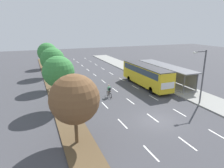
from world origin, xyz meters
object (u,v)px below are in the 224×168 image
at_px(median_tree_nearest, 75,99).
at_px(bus, 146,74).
at_px(median_tree_fourth, 47,52).
at_px(streetlight, 202,73).
at_px(bus_shelter, 166,72).
at_px(median_tree_third, 52,60).
at_px(median_tree_fifth, 46,52).
at_px(median_tree_second, 59,72).
at_px(cyclist, 109,91).

bearing_deg(median_tree_nearest, bus, 41.17).
relative_size(median_tree_fourth, streetlight, 0.96).
distance_m(bus_shelter, median_tree_third, 18.49).
height_order(bus, median_tree_fifth, median_tree_fifth).
bearing_deg(bus, median_tree_nearest, -138.83).
distance_m(bus, median_tree_third, 14.50).
height_order(median_tree_nearest, median_tree_second, median_tree_second).
height_order(bus, median_tree_nearest, median_tree_nearest).
bearing_deg(streetlight, median_tree_nearest, -169.49).
xyz_separation_m(cyclist, streetlight, (9.35, -6.50, 3.10)).
bearing_deg(bus, median_tree_second, -164.84).
height_order(bus_shelter, cyclist, bus_shelter).
distance_m(cyclist, median_tree_third, 10.19).
xyz_separation_m(median_tree_fourth, median_tree_fifth, (0.26, 8.24, -0.94)).
height_order(median_tree_fourth, median_tree_fifth, median_tree_fourth).
bearing_deg(median_tree_fourth, bus_shelter, -34.37).
bearing_deg(median_tree_nearest, cyclist, 55.42).
distance_m(median_tree_nearest, median_tree_third, 16.48).
relative_size(bus, cyclist, 6.20).
bearing_deg(bus_shelter, bus, -173.63).
relative_size(bus_shelter, median_tree_fourth, 2.07).
relative_size(median_tree_fourth, median_tree_fifth, 1.20).
relative_size(bus_shelter, median_tree_third, 2.09).
xyz_separation_m(cyclist, median_tree_nearest, (-6.50, -9.44, 3.10)).
distance_m(bus, streetlight, 9.46).
bearing_deg(median_tree_second, streetlight, -18.37).
bearing_deg(median_tree_third, bus_shelter, -12.71).
distance_m(bus_shelter, median_tree_second, 18.71).
bearing_deg(cyclist, median_tree_fifth, 104.79).
bearing_deg(bus_shelter, cyclist, -165.28).
xyz_separation_m(bus_shelter, streetlight, (-2.11, -9.51, 2.02)).
bearing_deg(median_tree_fifth, median_tree_second, -90.91).
height_order(bus, streetlight, streetlight).
bearing_deg(median_tree_third, cyclist, -47.76).
bearing_deg(streetlight, bus_shelter, 77.48).
bearing_deg(median_tree_fifth, bus_shelter, -49.24).
bearing_deg(median_tree_third, median_tree_second, -91.44).
bearing_deg(bus, median_tree_fourth, 136.98).
xyz_separation_m(bus, streetlight, (2.17, -9.03, 1.82)).
bearing_deg(bus_shelter, streetlight, -102.52).
relative_size(bus, median_tree_fifth, 2.18).
xyz_separation_m(median_tree_nearest, median_tree_third, (0.11, 16.48, 0.56)).
relative_size(median_tree_nearest, median_tree_third, 0.94).
height_order(median_tree_nearest, median_tree_third, median_tree_third).
relative_size(bus, median_tree_second, 1.88).
distance_m(cyclist, median_tree_nearest, 11.87).
relative_size(median_tree_fifth, streetlight, 0.80).
height_order(cyclist, median_tree_nearest, median_tree_nearest).
bearing_deg(bus_shelter, median_tree_fifth, 130.76).
bearing_deg(median_tree_nearest, median_tree_third, 89.61).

